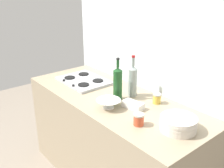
{
  "coord_description": "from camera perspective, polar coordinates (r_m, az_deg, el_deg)",
  "views": [
    {
      "loc": [
        1.59,
        -1.31,
        1.84
      ],
      "look_at": [
        0.0,
        0.0,
        1.02
      ],
      "focal_mm": 42.02,
      "sensor_mm": 36.0,
      "label": 1
    }
  ],
  "objects": [
    {
      "name": "wine_bottle_leftmost",
      "position": [
        2.25,
        4.51,
        0.79
      ],
      "size": [
        0.08,
        0.08,
        0.36
      ],
      "color": "gray",
      "rests_on": "counter_block"
    },
    {
      "name": "condiment_jar_rear",
      "position": [
        2.17,
        9.73,
        -3.12
      ],
      "size": [
        0.07,
        0.07,
        0.08
      ],
      "color": "gold",
      "rests_on": "counter_block"
    },
    {
      "name": "backsplash_panel",
      "position": [
        2.41,
        7.02,
        6.03
      ],
      "size": [
        1.9,
        0.06,
        2.39
      ],
      "primitive_type": "cube",
      "color": "silver",
      "rests_on": "ground"
    },
    {
      "name": "counter_block",
      "position": [
        2.49,
        0.0,
        -12.29
      ],
      "size": [
        1.8,
        0.7,
        0.9
      ],
      "primitive_type": "cube",
      "color": "tan",
      "rests_on": "ground"
    },
    {
      "name": "condiment_jar_front",
      "position": [
        1.84,
        5.84,
        -7.67
      ],
      "size": [
        0.08,
        0.08,
        0.09
      ],
      "color": "#C64C2D",
      "rests_on": "counter_block"
    },
    {
      "name": "butter_dish",
      "position": [
        2.07,
        4.59,
        -4.59
      ],
      "size": [
        0.18,
        0.11,
        0.05
      ],
      "primitive_type": "cube",
      "rotation": [
        0.0,
        0.0,
        0.16
      ],
      "color": "white",
      "rests_on": "counter_block"
    },
    {
      "name": "plate_stack",
      "position": [
        1.82,
        14.2,
        -8.38
      ],
      "size": [
        0.25,
        0.25,
        0.1
      ],
      "color": "silver",
      "rests_on": "counter_block"
    },
    {
      "name": "stovetop_hob",
      "position": [
        2.61,
        -6.2,
        0.76
      ],
      "size": [
        0.5,
        0.37,
        0.04
      ],
      "color": "#B2B2B7",
      "rests_on": "counter_block"
    },
    {
      "name": "mixing_bowl",
      "position": [
        2.06,
        -0.76,
        -4.26
      ],
      "size": [
        0.19,
        0.19,
        0.07
      ],
      "color": "white",
      "rests_on": "counter_block"
    },
    {
      "name": "wine_bottle_mid_left",
      "position": [
        2.18,
        1.25,
        0.21
      ],
      "size": [
        0.08,
        0.08,
        0.36
      ],
      "color": "#19471E",
      "rests_on": "counter_block"
    }
  ]
}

